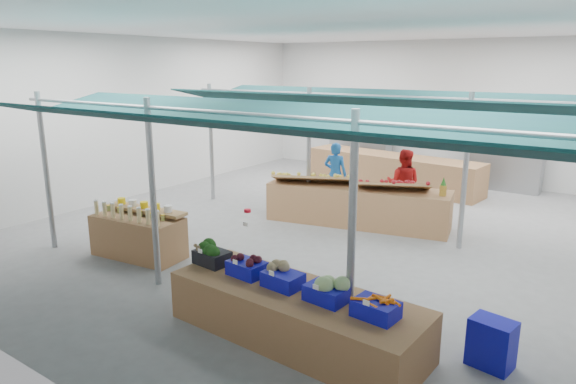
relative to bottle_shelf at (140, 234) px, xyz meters
name	(u,v)px	position (x,y,z in m)	size (l,w,h in m)	color
floor	(335,231)	(2.25, 3.33, -0.42)	(13.00, 13.00, 0.00)	slate
hall	(369,102)	(2.25, 4.76, 2.22)	(13.00, 13.00, 13.00)	silver
pole_grid	(324,165)	(3.00, 1.58, 1.39)	(10.00, 4.60, 3.00)	gray
awnings	(325,107)	(3.00, 1.58, 2.36)	(9.50, 7.08, 0.30)	#0B2831
back_shelving_left	(360,141)	(-0.25, 9.33, 0.58)	(2.00, 0.50, 2.00)	#B23F33
back_shelving_right	(504,155)	(4.25, 9.33, 0.58)	(2.00, 0.50, 2.00)	#B23F33
bottle_shelf	(140,234)	(0.00, 0.00, 0.00)	(1.80, 1.24, 1.04)	olive
veg_counter	(295,315)	(4.04, -0.82, -0.09)	(3.46, 1.15, 0.67)	olive
fruit_counter	(357,206)	(2.40, 4.04, 0.01)	(4.00, 0.95, 0.86)	olive
far_counter	(392,171)	(1.55, 7.83, 0.05)	(5.22, 1.04, 0.94)	olive
crate_stack	(492,343)	(6.29, -0.01, -0.13)	(0.49, 0.35, 0.59)	#0F10A5
vendor_left	(335,174)	(1.20, 5.14, 0.38)	(0.58, 0.38, 1.60)	#1A5AAA
vendor_right	(403,184)	(3.00, 5.14, 0.38)	(0.78, 0.61, 1.60)	#A41414
crate_broccoli	(212,254)	(2.55, -0.76, 0.41)	(0.53, 0.42, 0.35)	black
crate_beets	(247,266)	(3.22, -0.79, 0.38)	(0.53, 0.42, 0.29)	#0F10A5
crate_celeriac	(283,276)	(3.84, -0.81, 0.40)	(0.53, 0.42, 0.31)	#0F10A5
crate_cabbage	(326,289)	(4.52, -0.84, 0.41)	(0.53, 0.42, 0.35)	#0F10A5
crate_carrots	(376,308)	(5.19, -0.87, 0.36)	(0.53, 0.42, 0.29)	#0F10A5
sparrow	(198,248)	(2.39, -0.87, 0.50)	(0.12, 0.09, 0.11)	brown
pole_ribbon	(247,212)	(2.15, 0.53, 0.66)	(0.12, 0.12, 0.28)	#B30B1C
apple_heap_yellow	(316,177)	(1.49, 3.74, 0.60)	(2.02, 1.44, 0.27)	#997247
apple_heap_red	(394,184)	(3.21, 4.12, 0.60)	(1.66, 1.27, 0.27)	#997247
pineapple	(443,187)	(4.19, 4.34, 0.62)	(0.14, 0.14, 0.39)	#8C6019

